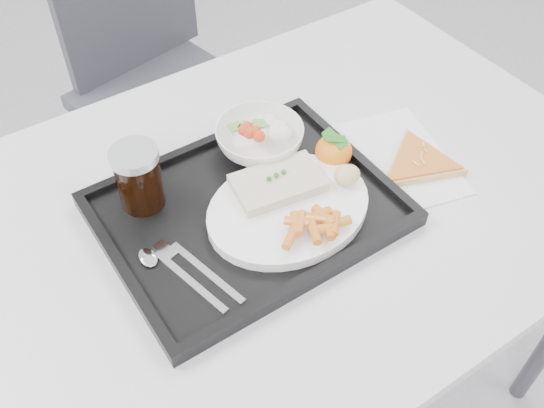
{
  "coord_description": "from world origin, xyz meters",
  "views": [
    {
      "loc": [
        -0.37,
        -0.27,
        1.48
      ],
      "look_at": [
        -0.01,
        0.27,
        0.77
      ],
      "focal_mm": 40.0,
      "sensor_mm": 36.0,
      "label": 1
    }
  ],
  "objects_px": {
    "table": "(270,225)",
    "tangerine": "(334,151)",
    "salad_bowl": "(260,139)",
    "chair": "(153,60)",
    "cola_glass": "(138,177)",
    "tray": "(248,211)",
    "dinner_plate": "(288,209)",
    "pizza_slice": "(419,162)"
  },
  "relations": [
    {
      "from": "dinner_plate",
      "to": "salad_bowl",
      "type": "height_order",
      "value": "salad_bowl"
    },
    {
      "from": "cola_glass",
      "to": "pizza_slice",
      "type": "bearing_deg",
      "value": -21.97
    },
    {
      "from": "salad_bowl",
      "to": "pizza_slice",
      "type": "height_order",
      "value": "salad_bowl"
    },
    {
      "from": "chair",
      "to": "cola_glass",
      "type": "xyz_separation_m",
      "value": [
        -0.31,
        -0.67,
        0.28
      ]
    },
    {
      "from": "tray",
      "to": "salad_bowl",
      "type": "xyz_separation_m",
      "value": [
        0.09,
        0.11,
        0.03
      ]
    },
    {
      "from": "cola_glass",
      "to": "chair",
      "type": "bearing_deg",
      "value": 65.38
    },
    {
      "from": "table",
      "to": "chair",
      "type": "bearing_deg",
      "value": 80.66
    },
    {
      "from": "dinner_plate",
      "to": "tangerine",
      "type": "distance_m",
      "value": 0.14
    },
    {
      "from": "pizza_slice",
      "to": "table",
      "type": "bearing_deg",
      "value": 162.96
    },
    {
      "from": "tray",
      "to": "dinner_plate",
      "type": "relative_size",
      "value": 1.67
    },
    {
      "from": "dinner_plate",
      "to": "pizza_slice",
      "type": "distance_m",
      "value": 0.26
    },
    {
      "from": "table",
      "to": "salad_bowl",
      "type": "distance_m",
      "value": 0.15
    },
    {
      "from": "table",
      "to": "tangerine",
      "type": "height_order",
      "value": "tangerine"
    },
    {
      "from": "cola_glass",
      "to": "pizza_slice",
      "type": "height_order",
      "value": "cola_glass"
    },
    {
      "from": "tray",
      "to": "cola_glass",
      "type": "xyz_separation_m",
      "value": [
        -0.13,
        0.11,
        0.06
      ]
    },
    {
      "from": "table",
      "to": "dinner_plate",
      "type": "relative_size",
      "value": 4.44
    },
    {
      "from": "tray",
      "to": "dinner_plate",
      "type": "distance_m",
      "value": 0.07
    },
    {
      "from": "tangerine",
      "to": "salad_bowl",
      "type": "bearing_deg",
      "value": 133.32
    },
    {
      "from": "cola_glass",
      "to": "tangerine",
      "type": "bearing_deg",
      "value": -16.55
    },
    {
      "from": "dinner_plate",
      "to": "cola_glass",
      "type": "bearing_deg",
      "value": 140.37
    },
    {
      "from": "tangerine",
      "to": "pizza_slice",
      "type": "relative_size",
      "value": 0.36
    },
    {
      "from": "salad_bowl",
      "to": "chair",
      "type": "bearing_deg",
      "value": 82.93
    },
    {
      "from": "cola_glass",
      "to": "pizza_slice",
      "type": "relative_size",
      "value": 0.53
    },
    {
      "from": "salad_bowl",
      "to": "tangerine",
      "type": "xyz_separation_m",
      "value": [
        0.09,
        -0.09,
        -0.0
      ]
    },
    {
      "from": "table",
      "to": "tangerine",
      "type": "xyz_separation_m",
      "value": [
        0.13,
        0.0,
        0.1
      ]
    },
    {
      "from": "cola_glass",
      "to": "table",
      "type": "bearing_deg",
      "value": -28.41
    },
    {
      "from": "table",
      "to": "cola_glass",
      "type": "height_order",
      "value": "cola_glass"
    },
    {
      "from": "table",
      "to": "pizza_slice",
      "type": "height_order",
      "value": "pizza_slice"
    },
    {
      "from": "table",
      "to": "tangerine",
      "type": "distance_m",
      "value": 0.17
    },
    {
      "from": "pizza_slice",
      "to": "salad_bowl",
      "type": "bearing_deg",
      "value": 140.21
    },
    {
      "from": "cola_glass",
      "to": "salad_bowl",
      "type": "bearing_deg",
      "value": 0.34
    },
    {
      "from": "table",
      "to": "dinner_plate",
      "type": "xyz_separation_m",
      "value": [
        -0.0,
        -0.05,
        0.09
      ]
    },
    {
      "from": "dinner_plate",
      "to": "table",
      "type": "bearing_deg",
      "value": 89.82
    },
    {
      "from": "chair",
      "to": "tangerine",
      "type": "bearing_deg",
      "value": -89.54
    },
    {
      "from": "chair",
      "to": "cola_glass",
      "type": "height_order",
      "value": "chair"
    },
    {
      "from": "cola_glass",
      "to": "tray",
      "type": "bearing_deg",
      "value": -38.94
    },
    {
      "from": "table",
      "to": "tray",
      "type": "xyz_separation_m",
      "value": [
        -0.05,
        -0.01,
        0.08
      ]
    },
    {
      "from": "pizza_slice",
      "to": "cola_glass",
      "type": "bearing_deg",
      "value": 158.03
    },
    {
      "from": "tray",
      "to": "pizza_slice",
      "type": "distance_m",
      "value": 0.31
    },
    {
      "from": "table",
      "to": "chair",
      "type": "xyz_separation_m",
      "value": [
        0.13,
        0.77,
        -0.15
      ]
    },
    {
      "from": "chair",
      "to": "dinner_plate",
      "type": "height_order",
      "value": "chair"
    },
    {
      "from": "salad_bowl",
      "to": "tray",
      "type": "bearing_deg",
      "value": -130.79
    }
  ]
}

